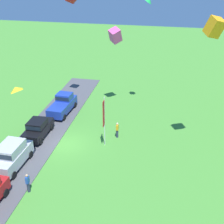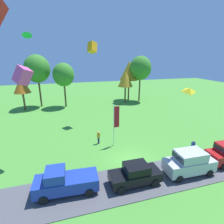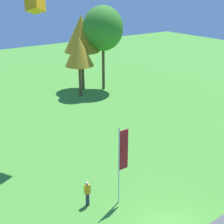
{
  "view_description": "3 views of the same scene",
  "coord_description": "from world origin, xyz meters",
  "px_view_note": "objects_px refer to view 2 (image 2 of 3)",
  "views": [
    {
      "loc": [
        24.94,
        9.79,
        16.95
      ],
      "look_at": [
        1.88,
        5.12,
        5.08
      ],
      "focal_mm": 50.0,
      "sensor_mm": 36.0,
      "label": 1
    },
    {
      "loc": [
        -6.3,
        -14.73,
        10.55
      ],
      "look_at": [
        -0.24,
        6.09,
        3.61
      ],
      "focal_mm": 28.0,
      "sensor_mm": 36.0,
      "label": 2
    },
    {
      "loc": [
        -10.5,
        -9.06,
        12.79
      ],
      "look_at": [
        -0.59,
        4.67,
        5.94
      ],
      "focal_mm": 50.0,
      "sensor_mm": 36.0,
      "label": 3
    }
  ],
  "objects_px": {
    "car_pickup_near_entrance": "(64,181)",
    "kite_box_topmost": "(92,47)",
    "tree_far_left": "(129,71)",
    "car_sedan_mid_row": "(135,173)",
    "tree_right_of_center": "(125,79)",
    "tree_lone_near": "(37,69)",
    "flag_banner": "(116,120)",
    "tree_left_of_center": "(21,85)",
    "kite_delta_over_trees": "(27,34)",
    "tree_center_back": "(140,68)",
    "kite_box_mid_center": "(23,76)",
    "car_suv_far_end": "(189,162)",
    "person_on_lawn": "(99,137)",
    "tree_far_right": "(64,75)",
    "person_beside_suv": "(193,147)",
    "kite_diamond_low_drifter": "(189,90)"
  },
  "relations": [
    {
      "from": "car_sedan_mid_row",
      "to": "person_on_lawn",
      "type": "distance_m",
      "value": 8.19
    },
    {
      "from": "kite_diamond_low_drifter",
      "to": "tree_left_of_center",
      "type": "bearing_deg",
      "value": 126.08
    },
    {
      "from": "tree_left_of_center",
      "to": "kite_diamond_low_drifter",
      "type": "distance_m",
      "value": 31.4
    },
    {
      "from": "tree_left_of_center",
      "to": "car_sedan_mid_row",
      "type": "bearing_deg",
      "value": -63.97
    },
    {
      "from": "kite_diamond_low_drifter",
      "to": "kite_delta_over_trees",
      "type": "bearing_deg",
      "value": 147.86
    },
    {
      "from": "person_on_lawn",
      "to": "tree_left_of_center",
      "type": "height_order",
      "value": "tree_left_of_center"
    },
    {
      "from": "tree_lone_near",
      "to": "tree_center_back",
      "type": "relative_size",
      "value": 1.02
    },
    {
      "from": "tree_far_left",
      "to": "kite_box_topmost",
      "type": "bearing_deg",
      "value": -131.15
    },
    {
      "from": "car_pickup_near_entrance",
      "to": "kite_delta_over_trees",
      "type": "bearing_deg",
      "value": 105.19
    },
    {
      "from": "tree_lone_near",
      "to": "flag_banner",
      "type": "distance_m",
      "value": 24.24
    },
    {
      "from": "car_pickup_near_entrance",
      "to": "tree_center_back",
      "type": "height_order",
      "value": "tree_center_back"
    },
    {
      "from": "car_suv_far_end",
      "to": "kite_delta_over_trees",
      "type": "relative_size",
      "value": 4.75
    },
    {
      "from": "tree_center_back",
      "to": "tree_far_right",
      "type": "bearing_deg",
      "value": -179.01
    },
    {
      "from": "tree_right_of_center",
      "to": "tree_far_left",
      "type": "bearing_deg",
      "value": 52.38
    },
    {
      "from": "car_pickup_near_entrance",
      "to": "kite_box_mid_center",
      "type": "bearing_deg",
      "value": 116.51
    },
    {
      "from": "tree_lone_near",
      "to": "tree_center_back",
      "type": "distance_m",
      "value": 22.82
    },
    {
      "from": "car_suv_far_end",
      "to": "flag_banner",
      "type": "xyz_separation_m",
      "value": [
        -4.86,
        7.25,
        2.03
      ]
    },
    {
      "from": "person_beside_suv",
      "to": "tree_left_of_center",
      "type": "bearing_deg",
      "value": 131.41
    },
    {
      "from": "tree_far_right",
      "to": "tree_far_left",
      "type": "bearing_deg",
      "value": 6.76
    },
    {
      "from": "tree_far_right",
      "to": "kite_box_mid_center",
      "type": "relative_size",
      "value": 6.26
    },
    {
      "from": "tree_center_back",
      "to": "tree_right_of_center",
      "type": "bearing_deg",
      "value": -169.71
    },
    {
      "from": "tree_left_of_center",
      "to": "tree_center_back",
      "type": "height_order",
      "value": "tree_center_back"
    },
    {
      "from": "car_sedan_mid_row",
      "to": "car_suv_far_end",
      "type": "xyz_separation_m",
      "value": [
        5.32,
        -0.13,
        0.25
      ]
    },
    {
      "from": "car_sedan_mid_row",
      "to": "tree_right_of_center",
      "type": "bearing_deg",
      "value": 71.49
    },
    {
      "from": "car_pickup_near_entrance",
      "to": "person_on_lawn",
      "type": "distance_m",
      "value": 8.61
    },
    {
      "from": "flag_banner",
      "to": "kite_diamond_low_drifter",
      "type": "bearing_deg",
      "value": -49.49
    },
    {
      "from": "car_pickup_near_entrance",
      "to": "kite_box_topmost",
      "type": "bearing_deg",
      "value": 70.76
    },
    {
      "from": "tree_center_back",
      "to": "kite_box_topmost",
      "type": "distance_m",
      "value": 17.84
    },
    {
      "from": "tree_far_left",
      "to": "kite_diamond_low_drifter",
      "type": "distance_m",
      "value": 27.94
    },
    {
      "from": "tree_lone_near",
      "to": "tree_right_of_center",
      "type": "relative_size",
      "value": 1.49
    },
    {
      "from": "kite_box_mid_center",
      "to": "flag_banner",
      "type": "bearing_deg",
      "value": 4.43
    },
    {
      "from": "tree_right_of_center",
      "to": "car_sedan_mid_row",
      "type": "bearing_deg",
      "value": -108.51
    },
    {
      "from": "tree_far_right",
      "to": "tree_center_back",
      "type": "bearing_deg",
      "value": 0.99
    },
    {
      "from": "tree_left_of_center",
      "to": "kite_delta_over_trees",
      "type": "distance_m",
      "value": 18.83
    },
    {
      "from": "car_suv_far_end",
      "to": "kite_box_mid_center",
      "type": "bearing_deg",
      "value": 155.09
    },
    {
      "from": "tree_left_of_center",
      "to": "tree_center_back",
      "type": "xyz_separation_m",
      "value": [
        25.81,
        0.65,
        2.74
      ]
    },
    {
      "from": "tree_right_of_center",
      "to": "flag_banner",
      "type": "distance_m",
      "value": 21.25
    },
    {
      "from": "tree_lone_near",
      "to": "tree_far_left",
      "type": "distance_m",
      "value": 20.57
    },
    {
      "from": "kite_delta_over_trees",
      "to": "kite_box_mid_center",
      "type": "bearing_deg",
      "value": -95.41
    },
    {
      "from": "car_sedan_mid_row",
      "to": "tree_right_of_center",
      "type": "relative_size",
      "value": 0.6
    },
    {
      "from": "person_on_lawn",
      "to": "tree_far_right",
      "type": "relative_size",
      "value": 0.18
    },
    {
      "from": "tree_far_left",
      "to": "car_sedan_mid_row",
      "type": "bearing_deg",
      "value": -110.24
    },
    {
      "from": "kite_delta_over_trees",
      "to": "tree_far_right",
      "type": "bearing_deg",
      "value": 77.94
    },
    {
      "from": "kite_box_mid_center",
      "to": "tree_far_left",
      "type": "bearing_deg",
      "value": 49.1
    },
    {
      "from": "car_sedan_mid_row",
      "to": "person_beside_suv",
      "type": "bearing_deg",
      "value": 18.18
    },
    {
      "from": "tree_left_of_center",
      "to": "kite_delta_over_trees",
      "type": "relative_size",
      "value": 6.92
    },
    {
      "from": "car_sedan_mid_row",
      "to": "car_suv_far_end",
      "type": "distance_m",
      "value": 5.33
    },
    {
      "from": "car_sedan_mid_row",
      "to": "tree_lone_near",
      "type": "relative_size",
      "value": 0.4
    },
    {
      "from": "tree_lone_near",
      "to": "kite_box_mid_center",
      "type": "xyz_separation_m",
      "value": [
        1.2,
        -22.09,
        0.81
      ]
    },
    {
      "from": "person_on_lawn",
      "to": "kite_box_mid_center",
      "type": "height_order",
      "value": "kite_box_mid_center"
    }
  ]
}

